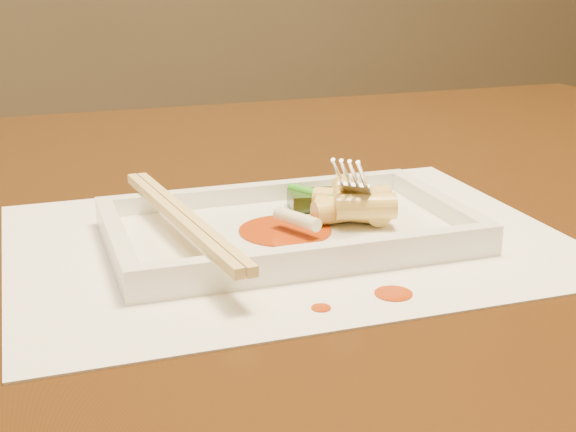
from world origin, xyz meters
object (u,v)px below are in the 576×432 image
object	(u,v)px
placemat	(288,240)
fork	(368,119)
chopstick_a	(177,218)
table	(195,318)
plate_base	(288,234)

from	to	relation	value
placemat	fork	xyz separation A→B (m)	(0.07, 0.02, 0.08)
chopstick_a	table	bearing A→B (deg)	72.94
table	plate_base	world-z (taller)	plate_base
fork	placemat	bearing A→B (deg)	-165.58
fork	chopstick_a	bearing A→B (deg)	-173.25
placemat	plate_base	xyz separation A→B (m)	(0.00, -0.00, 0.00)
chopstick_a	fork	world-z (taller)	fork
table	fork	bearing A→B (deg)	-34.63
placemat	fork	bearing A→B (deg)	14.42
plate_base	chopstick_a	bearing A→B (deg)	-180.00
table	chopstick_a	bearing A→B (deg)	-107.06
placemat	chopstick_a	size ratio (longest dim) A/B	1.76
table	placemat	world-z (taller)	placemat
table	placemat	distance (m)	0.15
placemat	fork	distance (m)	0.11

